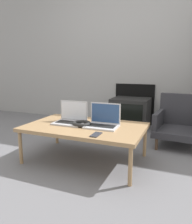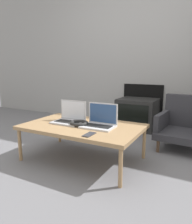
# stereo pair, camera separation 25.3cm
# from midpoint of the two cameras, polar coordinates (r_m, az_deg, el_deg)

# --- Properties ---
(ground_plane) EXTENTS (14.00, 14.00, 0.00)m
(ground_plane) POSITION_cam_midpoint_polar(r_m,az_deg,el_deg) (2.31, -1.97, -13.38)
(ground_plane) COLOR slate
(wall_back) EXTENTS (7.00, 0.08, 2.60)m
(wall_back) POSITION_cam_midpoint_polar(r_m,az_deg,el_deg) (3.88, 12.82, 15.90)
(wall_back) COLOR #999999
(wall_back) RESTS_ON ground_plane
(table) EXTENTS (1.22, 0.76, 0.38)m
(table) POSITION_cam_midpoint_polar(r_m,az_deg,el_deg) (2.29, -0.39, -4.15)
(table) COLOR #9E7A51
(table) RESTS_ON ground_plane
(laptop_left) EXTENTS (0.33, 0.24, 0.23)m
(laptop_left) POSITION_cam_midpoint_polar(r_m,az_deg,el_deg) (2.40, -3.91, -1.55)
(laptop_left) COLOR #B2B2B7
(laptop_left) RESTS_ON table
(laptop_right) EXTENTS (0.33, 0.24, 0.23)m
(laptop_right) POSITION_cam_midpoint_polar(r_m,az_deg,el_deg) (2.23, 4.28, -2.58)
(laptop_right) COLOR silver
(laptop_right) RESTS_ON table
(headphones) EXTENTS (0.20, 0.20, 0.04)m
(headphones) POSITION_cam_midpoint_polar(r_m,az_deg,el_deg) (2.28, -1.28, -3.01)
(headphones) COLOR black
(headphones) RESTS_ON table
(phone) EXTENTS (0.07, 0.15, 0.01)m
(phone) POSITION_cam_midpoint_polar(r_m,az_deg,el_deg) (1.96, 1.90, -5.95)
(phone) COLOR #333338
(phone) RESTS_ON table
(tv) EXTENTS (0.60, 0.52, 0.48)m
(tv) POSITION_cam_midpoint_polar(r_m,az_deg,el_deg) (3.61, 12.76, -0.46)
(tv) COLOR black
(tv) RESTS_ON ground_plane
(armchair) EXTENTS (0.62, 0.64, 0.63)m
(armchair) POSITION_cam_midpoint_polar(r_m,az_deg,el_deg) (2.95, 24.65, -2.76)
(armchair) COLOR #2D2D33
(armchair) RESTS_ON ground_plane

